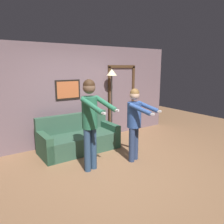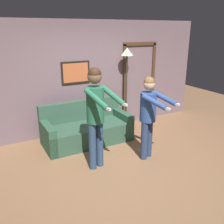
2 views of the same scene
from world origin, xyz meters
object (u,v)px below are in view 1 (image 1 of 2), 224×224
Objects in this scene: person_standing_right at (135,119)px; torchiere_lamp at (112,82)px; person_standing_left at (90,116)px; couch at (79,139)px.

torchiere_lamp is at bearing 73.00° from person_standing_right.
person_standing_left reaches higher than person_standing_right.
torchiere_lamp reaches higher than couch.
person_standing_right is (1.01, -0.13, -0.16)m from person_standing_left.
person_standing_left reaches higher than couch.
torchiere_lamp is 1.24× the size of person_standing_right.
torchiere_lamp is at bearing 44.90° from person_standing_left.
person_standing_right is (-0.50, -1.62, -0.65)m from torchiere_lamp.
couch is 1.86m from torchiere_lamp.
person_standing_left is at bearing -135.10° from torchiere_lamp.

